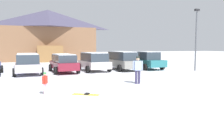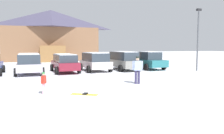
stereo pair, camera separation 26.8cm
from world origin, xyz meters
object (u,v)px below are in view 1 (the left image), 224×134
object	(u,v)px
skier_child_in_red_jacket	(45,82)
pair_of_skis	(86,94)
parked_white_suv	(94,61)
lamp_post	(196,36)
ski_lodge	(48,35)
parked_grey_wagon	(122,60)
parked_maroon_van	(64,62)
parked_silver_wagon	(28,63)
parked_teal_hatchback	(146,60)
skier_adult_in_blue_parka	(138,68)

from	to	relation	value
skier_child_in_red_jacket	pair_of_skis	xyz separation A→B (m)	(1.79, -0.78, -0.57)
parked_white_suv	pair_of_skis	world-z (taller)	parked_white_suv
pair_of_skis	lamp_post	size ratio (longest dim) A/B	0.22
ski_lodge	parked_grey_wagon	distance (m)	19.28
parked_maroon_van	lamp_post	world-z (taller)	lamp_post
parked_maroon_van	pair_of_skis	world-z (taller)	parked_maroon_van
skier_child_in_red_jacket	lamp_post	xyz separation A→B (m)	(13.90, 5.69, 2.61)
parked_silver_wagon	parked_grey_wagon	xyz separation A→B (m)	(8.55, 0.18, 0.04)
ski_lodge	parked_white_suv	size ratio (longest dim) A/B	3.68
parked_grey_wagon	skier_child_in_red_jacket	distance (m)	11.71
parked_silver_wagon	lamp_post	distance (m)	15.17
parked_silver_wagon	parked_teal_hatchback	size ratio (longest dim) A/B	0.98
ski_lodge	parked_grey_wagon	size ratio (longest dim) A/B	3.19
skier_adult_in_blue_parka	pair_of_skis	bearing A→B (deg)	-152.83
skier_adult_in_blue_parka	parked_silver_wagon	bearing A→B (deg)	130.01
parked_silver_wagon	skier_adult_in_blue_parka	distance (m)	9.78
parked_grey_wagon	lamp_post	xyz separation A→B (m)	(6.17, -3.09, 2.25)
ski_lodge	lamp_post	distance (m)	24.25
ski_lodge	skier_adult_in_blue_parka	distance (m)	26.29
parked_silver_wagon	parked_white_suv	distance (m)	5.71
ski_lodge	skier_child_in_red_jacket	xyz separation A→B (m)	(-2.40, -27.02, -3.60)
skier_child_in_red_jacket	lamp_post	bearing A→B (deg)	22.26
ski_lodge	parked_silver_wagon	size ratio (longest dim) A/B	3.28
ski_lodge	skier_child_in_red_jacket	distance (m)	27.36
skier_adult_in_blue_parka	lamp_post	world-z (taller)	lamp_post
parked_white_suv	skier_child_in_red_jacket	world-z (taller)	parked_white_suv
pair_of_skis	lamp_post	distance (m)	14.09
parked_white_suv	parked_silver_wagon	bearing A→B (deg)	-178.63
ski_lodge	lamp_post	size ratio (longest dim) A/B	2.68
parked_white_suv	parked_teal_hatchback	size ratio (longest dim) A/B	0.88
parked_silver_wagon	parked_white_suv	bearing A→B (deg)	1.37
pair_of_skis	parked_grey_wagon	bearing A→B (deg)	58.12
parked_silver_wagon	parked_maroon_van	distance (m)	2.94
parked_grey_wagon	pair_of_skis	distance (m)	11.30
parked_maroon_van	parked_grey_wagon	world-z (taller)	parked_grey_wagon
parked_grey_wagon	lamp_post	size ratio (longest dim) A/B	0.84
parked_maroon_van	pair_of_skis	xyz separation A→B (m)	(-0.34, -9.45, -0.85)
lamp_post	parked_maroon_van	bearing A→B (deg)	165.77
parked_teal_hatchback	pair_of_skis	world-z (taller)	parked_teal_hatchback
ski_lodge	parked_grey_wagon	world-z (taller)	ski_lodge
parked_white_suv	lamp_post	xyz separation A→B (m)	(9.00, -3.05, 2.28)
parked_teal_hatchback	skier_child_in_red_jacket	bearing A→B (deg)	-139.71
parked_silver_wagon	skier_adult_in_blue_parka	size ratio (longest dim) A/B	2.79
parked_maroon_van	skier_child_in_red_jacket	world-z (taller)	parked_maroon_van
ski_lodge	parked_maroon_van	bearing A→B (deg)	-90.83
parked_white_suv	pair_of_skis	bearing A→B (deg)	-108.09
parked_white_suv	skier_child_in_red_jacket	distance (m)	10.03
parked_silver_wagon	parked_maroon_van	world-z (taller)	parked_silver_wagon
parked_grey_wagon	parked_white_suv	bearing A→B (deg)	-179.22
parked_grey_wagon	lamp_post	world-z (taller)	lamp_post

